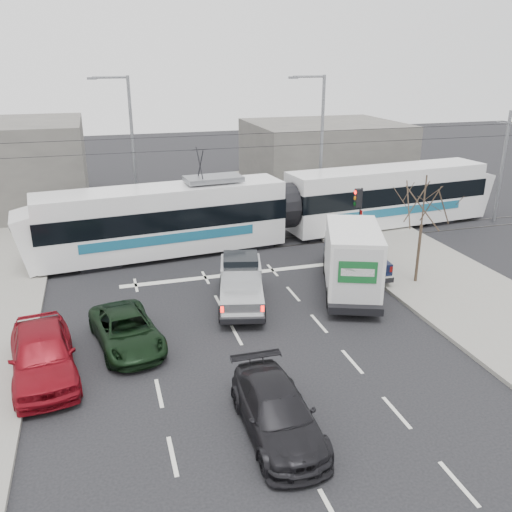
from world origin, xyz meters
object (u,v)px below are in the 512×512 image
object	(u,v)px
tram	(283,207)
red_car	(42,354)
silver_pickup	(241,282)
street_lamp_near	(319,140)
green_car	(127,330)
dark_car	(277,412)
box_truck	(351,260)
traffic_signal	(358,208)
navy_pickup	(354,252)
street_lamp_far	(130,143)
bare_tree	(424,205)

from	to	relation	value
tram	red_car	world-z (taller)	tram
silver_pickup	street_lamp_near	bearing A→B (deg)	67.84
street_lamp_near	green_car	size ratio (longest dim) A/B	1.99
silver_pickup	dark_car	size ratio (longest dim) A/B	1.16
box_truck	street_lamp_near	bearing A→B (deg)	96.02
box_truck	silver_pickup	bearing A→B (deg)	-163.83
traffic_signal	navy_pickup	xyz separation A→B (m)	(-0.95, -1.72, -1.76)
navy_pickup	tram	bearing A→B (deg)	110.92
silver_pickup	green_car	size ratio (longest dim) A/B	1.20
traffic_signal	tram	size ratio (longest dim) A/B	0.13
silver_pickup	box_truck	distance (m)	5.00
street_lamp_near	box_truck	size ratio (longest dim) A/B	1.34
traffic_signal	silver_pickup	size ratio (longest dim) A/B	0.66
tram	navy_pickup	distance (m)	6.06
silver_pickup	green_car	distance (m)	5.62
traffic_signal	box_truck	xyz separation A→B (m)	(-2.26, -4.02, -1.17)
tram	box_truck	distance (m)	8.04
street_lamp_far	red_car	size ratio (longest dim) A/B	1.80
bare_tree	tram	world-z (taller)	tram
silver_pickup	red_car	xyz separation A→B (m)	(-7.77, -3.87, -0.08)
box_truck	tram	bearing A→B (deg)	114.06
bare_tree	street_lamp_far	xyz separation A→B (m)	(-11.79, 13.50, 1.32)
box_truck	bare_tree	bearing A→B (deg)	21.42
bare_tree	navy_pickup	distance (m)	4.17
street_lamp_far	dark_car	distance (m)	22.41
dark_car	street_lamp_near	bearing A→B (deg)	65.15
bare_tree	box_truck	size ratio (longest dim) A/B	0.75
street_lamp_near	silver_pickup	distance (m)	14.33
tram	red_car	bearing A→B (deg)	-142.86
silver_pickup	red_car	world-z (taller)	silver_pickup
street_lamp_near	box_truck	bearing A→B (deg)	-105.09
street_lamp_far	dark_car	xyz separation A→B (m)	(2.17, -21.86, -4.44)
street_lamp_near	dark_car	xyz separation A→B (m)	(-9.33, -19.86, -4.44)
silver_pickup	green_car	xyz separation A→B (m)	(-5.00, -2.55, -0.30)
traffic_signal	street_lamp_near	xyz separation A→B (m)	(0.84, 7.50, 2.37)
red_car	green_car	bearing A→B (deg)	18.50
tram	green_car	world-z (taller)	tram
tram	navy_pickup	xyz separation A→B (m)	(1.73, -5.73, -0.97)
bare_tree	street_lamp_near	xyz separation A→B (m)	(-0.29, 11.50, 1.32)
bare_tree	silver_pickup	xyz separation A→B (m)	(-8.33, 0.41, -2.86)
bare_tree	street_lamp_near	size ratio (longest dim) A/B	0.56
traffic_signal	street_lamp_near	bearing A→B (deg)	83.59
street_lamp_far	silver_pickup	size ratio (longest dim) A/B	1.66
street_lamp_near	navy_pickup	distance (m)	10.27
tram	green_car	xyz separation A→B (m)	(-9.53, -10.15, -1.32)
traffic_signal	street_lamp_far	world-z (taller)	street_lamp_far
dark_car	green_car	bearing A→B (deg)	121.18
red_car	bare_tree	bearing A→B (deg)	5.15
bare_tree	traffic_signal	bearing A→B (deg)	105.76
street_lamp_far	bare_tree	bearing A→B (deg)	-48.88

